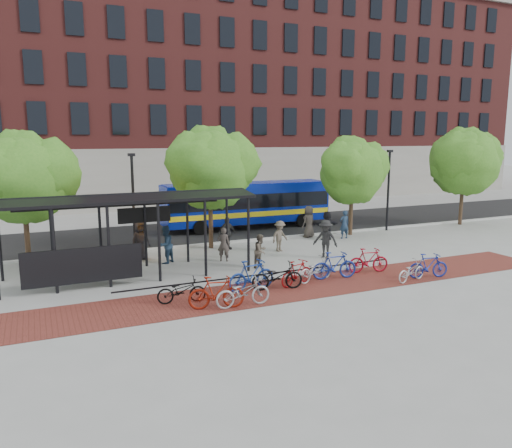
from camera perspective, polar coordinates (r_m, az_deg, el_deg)
name	(u,v)px	position (r m, az deg, el deg)	size (l,w,h in m)	color
ground	(289,256)	(25.34, 3.74, -3.62)	(160.00, 160.00, 0.00)	#9E9E99
asphalt_street	(231,229)	(32.48, -2.84, -0.59)	(160.00, 8.00, 0.01)	black
curb	(256,240)	(28.84, 0.04, -1.81)	(160.00, 0.25, 0.12)	#B7B7B2
brick_strip	(302,287)	(20.18, 5.33, -7.18)	(24.00, 3.00, 0.01)	maroon
bike_rack_rail	(264,285)	(20.38, 0.87, -6.98)	(12.00, 0.05, 0.95)	black
building_brick	(258,96)	(52.56, 0.22, 14.37)	(55.00, 14.00, 20.00)	maroon
bus_shelter	(124,207)	(21.77, -14.87, 1.87)	(10.60, 3.07, 3.60)	black
tree_a	(24,174)	(25.19, -24.96, 5.17)	(4.90, 4.00, 6.18)	#382619
tree_b	(211,165)	(26.61, -5.14, 6.73)	(5.15, 4.20, 6.47)	#382619
tree_c	(353,168)	(30.74, 11.03, 6.25)	(4.66, 3.80, 5.92)	#382619
tree_d	(465,159)	(36.64, 22.77, 6.88)	(5.39, 4.40, 6.55)	#382619
lamp_post_left	(133,201)	(25.98, -13.84, 2.61)	(0.35, 0.20, 5.12)	black
lamp_post_right	(388,188)	(32.80, 14.89, 4.03)	(0.35, 0.20, 5.12)	black
bus	(247,202)	(32.76, -1.09, 2.53)	(11.08, 2.80, 2.98)	#081D98
bike_0	(181,291)	(18.32, -8.52, -7.54)	(0.61, 1.76, 0.93)	black
bike_1	(216,293)	(17.54, -4.56, -7.82)	(0.55, 1.96, 1.18)	maroon
bike_2	(243,292)	(17.73, -1.50, -7.78)	(0.71, 2.04, 1.07)	#98989A
bike_3	(251,275)	(19.49, -0.53, -5.88)	(0.58, 2.05, 1.23)	navy
bike_4	(277,276)	(19.65, 2.43, -6.00)	(0.71, 2.05, 1.07)	black
bike_5	(297,273)	(20.23, 4.68, -5.59)	(0.49, 1.75, 1.05)	maroon
bike_6	(315,269)	(20.91, 6.81, -5.18)	(0.66, 1.91, 1.00)	#A4A4A6
bike_7	(335,265)	(21.31, 8.97, -4.69)	(0.56, 1.97, 1.18)	navy
bike_9	(368,260)	(22.60, 12.72, -4.07)	(0.52, 1.85, 1.11)	maroon
bike_10	(411,271)	(21.74, 17.32, -5.16)	(0.58, 1.67, 0.88)	#B6B6B9
bike_11	(428,266)	(22.45, 19.09, -4.53)	(0.50, 1.78, 1.07)	navy
pedestrian_0	(141,241)	(24.91, -13.06, -1.87)	(0.92, 0.60, 1.89)	black
pedestrian_1	(224,244)	(24.04, -3.73, -2.34)	(0.60, 0.40, 1.65)	#423A34
pedestrian_2	(166,245)	(23.97, -10.30, -2.34)	(0.88, 0.68, 1.80)	#21374F
pedestrian_3	(280,236)	(26.09, 2.74, -1.39)	(1.05, 0.60, 1.62)	brown
pedestrian_4	(227,233)	(26.56, -3.34, -1.06)	(1.03, 0.43, 1.75)	#2A2A2A
pedestrian_5	(327,226)	(29.30, 8.09, -0.17)	(1.56, 0.50, 1.68)	black
pedestrian_6	(309,222)	(29.84, 6.05, 0.27)	(0.93, 0.60, 1.90)	#3C3630
pedestrian_7	(344,224)	(29.83, 10.05, -0.04)	(0.61, 0.40, 1.69)	#20334C
pedestrian_8	(261,251)	(22.89, 0.53, -3.08)	(0.75, 0.59, 1.55)	brown
pedestrian_9	(325,239)	(24.83, 7.95, -1.72)	(1.24, 0.71, 1.91)	black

